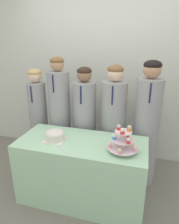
{
  "coord_description": "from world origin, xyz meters",
  "views": [
    {
      "loc": [
        0.61,
        -1.51,
        1.76
      ],
      "look_at": [
        0.08,
        0.35,
        1.08
      ],
      "focal_mm": 32.0,
      "sensor_mm": 36.0,
      "label": 1
    }
  ],
  "objects_px": {
    "cake_knife": "(59,146)",
    "student_2": "(85,126)",
    "student_3": "(113,128)",
    "student_0": "(39,121)",
    "student_1": "(60,119)",
    "student_4": "(146,129)",
    "round_cake": "(55,135)",
    "cupcake_stand": "(123,140)"
  },
  "relations": [
    {
      "from": "cake_knife",
      "to": "student_2",
      "type": "bearing_deg",
      "value": 127.46
    },
    {
      "from": "student_2",
      "to": "student_3",
      "type": "height_order",
      "value": "student_3"
    },
    {
      "from": "student_0",
      "to": "student_1",
      "type": "bearing_deg",
      "value": 0.0
    },
    {
      "from": "student_0",
      "to": "student_4",
      "type": "xyz_separation_m",
      "value": [
        1.47,
        0.0,
        0.06
      ]
    },
    {
      "from": "cake_knife",
      "to": "student_4",
      "type": "xyz_separation_m",
      "value": [
        0.86,
        0.67,
        0.01
      ]
    },
    {
      "from": "round_cake",
      "to": "cupcake_stand",
      "type": "xyz_separation_m",
      "value": [
        0.74,
        -0.04,
        0.06
      ]
    },
    {
      "from": "round_cake",
      "to": "cupcake_stand",
      "type": "relative_size",
      "value": 0.76
    },
    {
      "from": "student_3",
      "to": "student_2",
      "type": "bearing_deg",
      "value": -180.0
    },
    {
      "from": "cupcake_stand",
      "to": "student_4",
      "type": "xyz_separation_m",
      "value": [
        0.21,
        0.6,
        -0.11
      ]
    },
    {
      "from": "student_1",
      "to": "round_cake",
      "type": "bearing_deg",
      "value": -71.14
    },
    {
      "from": "round_cake",
      "to": "cupcake_stand",
      "type": "distance_m",
      "value": 0.74
    },
    {
      "from": "student_0",
      "to": "student_3",
      "type": "height_order",
      "value": "student_3"
    },
    {
      "from": "round_cake",
      "to": "student_1",
      "type": "xyz_separation_m",
      "value": [
        -0.19,
        0.56,
        -0.05
      ]
    },
    {
      "from": "student_0",
      "to": "student_2",
      "type": "bearing_deg",
      "value": 0.0
    },
    {
      "from": "student_0",
      "to": "student_4",
      "type": "bearing_deg",
      "value": 0.0
    },
    {
      "from": "student_1",
      "to": "student_4",
      "type": "xyz_separation_m",
      "value": [
        1.14,
        0.0,
        -0.0
      ]
    },
    {
      "from": "cupcake_stand",
      "to": "student_0",
      "type": "height_order",
      "value": "student_0"
    },
    {
      "from": "cupcake_stand",
      "to": "round_cake",
      "type": "bearing_deg",
      "value": 176.93
    },
    {
      "from": "student_0",
      "to": "cake_knife",
      "type": "bearing_deg",
      "value": -47.31
    },
    {
      "from": "student_2",
      "to": "student_3",
      "type": "bearing_deg",
      "value": 0.0
    },
    {
      "from": "student_2",
      "to": "cake_knife",
      "type": "bearing_deg",
      "value": -95.71
    },
    {
      "from": "cupcake_stand",
      "to": "student_2",
      "type": "height_order",
      "value": "student_2"
    },
    {
      "from": "cupcake_stand",
      "to": "student_2",
      "type": "bearing_deg",
      "value": 133.85
    },
    {
      "from": "cake_knife",
      "to": "cupcake_stand",
      "type": "height_order",
      "value": "cupcake_stand"
    },
    {
      "from": "student_4",
      "to": "cake_knife",
      "type": "bearing_deg",
      "value": -141.91
    },
    {
      "from": "cake_knife",
      "to": "student_4",
      "type": "height_order",
      "value": "student_4"
    },
    {
      "from": "student_0",
      "to": "student_1",
      "type": "height_order",
      "value": "student_1"
    },
    {
      "from": "cake_knife",
      "to": "student_2",
      "type": "height_order",
      "value": "student_2"
    },
    {
      "from": "round_cake",
      "to": "cake_knife",
      "type": "bearing_deg",
      "value": -49.1
    },
    {
      "from": "cake_knife",
      "to": "student_0",
      "type": "xyz_separation_m",
      "value": [
        -0.62,
        0.67,
        -0.05
      ]
    },
    {
      "from": "student_4",
      "to": "cupcake_stand",
      "type": "bearing_deg",
      "value": -109.77
    },
    {
      "from": "cake_knife",
      "to": "student_1",
      "type": "distance_m",
      "value": 0.73
    },
    {
      "from": "student_0",
      "to": "student_4",
      "type": "relative_size",
      "value": 0.91
    },
    {
      "from": "cupcake_stand",
      "to": "student_4",
      "type": "distance_m",
      "value": 0.64
    },
    {
      "from": "cake_knife",
      "to": "round_cake",
      "type": "bearing_deg",
      "value": 174.07
    },
    {
      "from": "student_2",
      "to": "student_4",
      "type": "bearing_deg",
      "value": 0.0
    },
    {
      "from": "round_cake",
      "to": "student_1",
      "type": "relative_size",
      "value": 0.14
    },
    {
      "from": "student_3",
      "to": "student_4",
      "type": "xyz_separation_m",
      "value": [
        0.41,
        0.0,
        0.04
      ]
    },
    {
      "from": "round_cake",
      "to": "student_2",
      "type": "height_order",
      "value": "student_2"
    },
    {
      "from": "student_0",
      "to": "student_3",
      "type": "xyz_separation_m",
      "value": [
        1.07,
        0.0,
        0.02
      ]
    },
    {
      "from": "cupcake_stand",
      "to": "student_1",
      "type": "relative_size",
      "value": 0.19
    },
    {
      "from": "student_1",
      "to": "student_3",
      "type": "relative_size",
      "value": 1.05
    }
  ]
}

